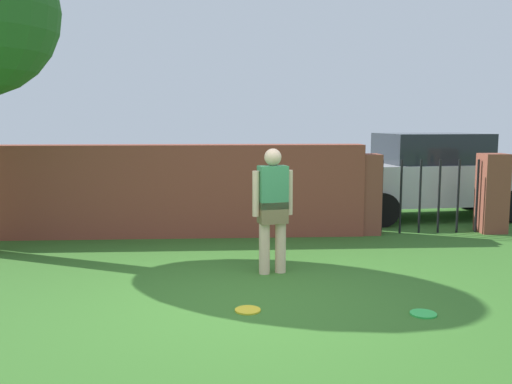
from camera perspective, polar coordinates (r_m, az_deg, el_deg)
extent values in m
plane|color=#336623|center=(6.12, -0.87, -11.35)|extent=(40.00, 40.00, 0.00)
cube|color=brown|center=(9.52, -10.85, 0.11)|extent=(7.25, 0.50, 1.57)
cylinder|color=beige|center=(7.10, 0.88, -5.15)|extent=(0.14, 0.14, 0.85)
cylinder|color=beige|center=(7.17, 2.56, -5.04)|extent=(0.14, 0.14, 0.85)
cube|color=olive|center=(7.06, 1.74, -2.12)|extent=(0.40, 0.30, 0.28)
cube|color=#3F8C59|center=(7.01, 1.75, 0.50)|extent=(0.40, 0.30, 0.55)
sphere|color=beige|center=(6.98, 1.76, 3.64)|extent=(0.22, 0.22, 0.22)
cylinder|color=beige|center=(6.96, -0.01, -0.18)|extent=(0.09, 0.09, 0.58)
cylinder|color=beige|center=(7.10, 3.47, -0.04)|extent=(0.09, 0.09, 0.58)
cube|color=brown|center=(9.76, 11.39, -0.22)|extent=(0.44, 0.44, 1.40)
cube|color=brown|center=(10.56, 23.30, -0.12)|extent=(0.44, 0.44, 1.40)
cylinder|color=black|center=(9.84, 12.90, -0.50)|extent=(0.04, 0.04, 1.30)
cylinder|color=black|center=(9.94, 14.80, -0.48)|extent=(0.04, 0.04, 1.30)
cylinder|color=black|center=(10.06, 16.66, -0.46)|extent=(0.04, 0.04, 1.30)
cylinder|color=black|center=(10.18, 18.47, -0.44)|extent=(0.04, 0.04, 1.30)
cylinder|color=black|center=(10.31, 20.24, -0.42)|extent=(0.04, 0.04, 1.30)
cylinder|color=black|center=(10.45, 21.96, -0.40)|extent=(0.04, 0.04, 1.30)
cube|color=#B7B7BC|center=(11.81, 17.58, 0.96)|extent=(4.35, 2.13, 0.80)
cube|color=#1E2328|center=(11.75, 17.72, 4.36)|extent=(2.15, 1.70, 0.60)
cylinder|color=black|center=(13.24, 21.14, -0.27)|extent=(0.66, 0.29, 0.64)
cylinder|color=black|center=(12.10, 9.91, -0.56)|extent=(0.66, 0.29, 0.64)
cylinder|color=black|center=(10.53, 12.94, -1.81)|extent=(0.66, 0.29, 0.64)
cylinder|color=green|center=(5.99, 16.97, -11.99)|extent=(0.27, 0.27, 0.02)
cylinder|color=yellow|center=(5.85, -0.86, -12.16)|extent=(0.27, 0.27, 0.02)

